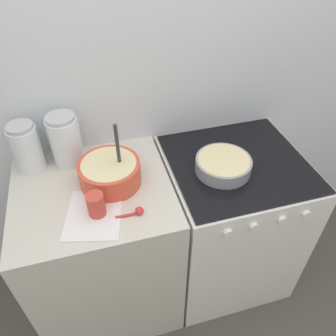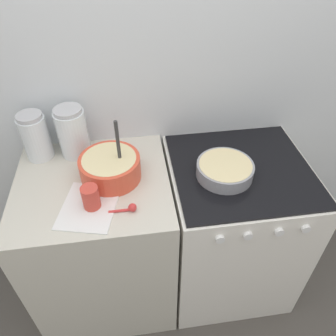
{
  "view_description": "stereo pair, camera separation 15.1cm",
  "coord_description": "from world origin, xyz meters",
  "px_view_note": "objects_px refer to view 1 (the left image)",
  "views": [
    {
      "loc": [
        -0.31,
        -0.77,
        1.97
      ],
      "look_at": [
        -0.0,
        0.32,
        0.97
      ],
      "focal_mm": 35.0,
      "sensor_mm": 36.0,
      "label": 1
    },
    {
      "loc": [
        -0.16,
        -0.8,
        1.97
      ],
      "look_at": [
        -0.0,
        0.32,
        0.97
      ],
      "focal_mm": 35.0,
      "sensor_mm": 36.0,
      "label": 2
    }
  ],
  "objects_px": {
    "stove": "(227,222)",
    "storage_jar_left": "(28,150)",
    "mixing_bowl": "(110,172)",
    "tin_can": "(96,205)",
    "storage_jar_middle": "(66,143)",
    "baking_pan": "(223,165)"
  },
  "relations": [
    {
      "from": "stove",
      "to": "storage_jar_left",
      "type": "bearing_deg",
      "value": 166.38
    },
    {
      "from": "mixing_bowl",
      "to": "tin_can",
      "type": "bearing_deg",
      "value": -114.8
    },
    {
      "from": "storage_jar_left",
      "to": "stove",
      "type": "bearing_deg",
      "value": -13.62
    },
    {
      "from": "storage_jar_left",
      "to": "tin_can",
      "type": "bearing_deg",
      "value": -55.58
    },
    {
      "from": "stove",
      "to": "storage_jar_middle",
      "type": "relative_size",
      "value": 3.6
    },
    {
      "from": "stove",
      "to": "tin_can",
      "type": "height_order",
      "value": "tin_can"
    },
    {
      "from": "stove",
      "to": "mixing_bowl",
      "type": "bearing_deg",
      "value": 177.69
    },
    {
      "from": "baking_pan",
      "to": "tin_can",
      "type": "relative_size",
      "value": 2.39
    },
    {
      "from": "mixing_bowl",
      "to": "storage_jar_left",
      "type": "relative_size",
      "value": 1.26
    },
    {
      "from": "stove",
      "to": "storage_jar_left",
      "type": "distance_m",
      "value": 1.15
    },
    {
      "from": "mixing_bowl",
      "to": "tin_can",
      "type": "distance_m",
      "value": 0.2
    },
    {
      "from": "mixing_bowl",
      "to": "storage_jar_middle",
      "type": "bearing_deg",
      "value": 129.31
    },
    {
      "from": "tin_can",
      "to": "stove",
      "type": "bearing_deg",
      "value": 12.22
    },
    {
      "from": "stove",
      "to": "baking_pan",
      "type": "bearing_deg",
      "value": -158.77
    },
    {
      "from": "baking_pan",
      "to": "storage_jar_left",
      "type": "xyz_separation_m",
      "value": [
        -0.88,
        0.27,
        0.07
      ]
    },
    {
      "from": "baking_pan",
      "to": "mixing_bowl",
      "type": "bearing_deg",
      "value": 173.06
    },
    {
      "from": "tin_can",
      "to": "mixing_bowl",
      "type": "bearing_deg",
      "value": 65.2
    },
    {
      "from": "storage_jar_left",
      "to": "storage_jar_middle",
      "type": "height_order",
      "value": "storage_jar_middle"
    },
    {
      "from": "stove",
      "to": "tin_can",
      "type": "relative_size",
      "value": 8.31
    },
    {
      "from": "mixing_bowl",
      "to": "baking_pan",
      "type": "relative_size",
      "value": 1.15
    },
    {
      "from": "mixing_bowl",
      "to": "baking_pan",
      "type": "distance_m",
      "value": 0.53
    },
    {
      "from": "mixing_bowl",
      "to": "storage_jar_left",
      "type": "xyz_separation_m",
      "value": [
        -0.35,
        0.21,
        0.04
      ]
    }
  ]
}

